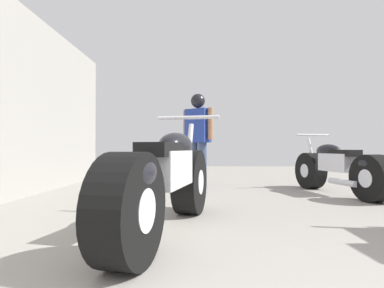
{
  "coord_description": "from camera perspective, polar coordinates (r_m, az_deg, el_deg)",
  "views": [
    {
      "loc": [
        -0.55,
        0.28,
        0.67
      ],
      "look_at": [
        -0.63,
        3.8,
        0.72
      ],
      "focal_mm": 29.08,
      "sensor_mm": 36.0,
      "label": 1
    }
  ],
  "objects": [
    {
      "name": "ground_plane",
      "position": [
        3.31,
        11.17,
        -12.46
      ],
      "size": [
        16.67,
        16.67,
        0.0
      ],
      "primitive_type": "plane",
      "color": "gray"
    },
    {
      "name": "motorcycle_maroon_cruiser",
      "position": [
        2.45,
        -4.77,
        -6.84
      ],
      "size": [
        0.78,
        2.13,
        1.0
      ],
      "color": "black",
      "rests_on": "ground_plane"
    },
    {
      "name": "motorcycle_black_naked",
      "position": [
        4.97,
        25.31,
        -4.15
      ],
      "size": [
        0.75,
        1.93,
        0.91
      ],
      "color": "black",
      "rests_on": "ground_plane"
    },
    {
      "name": "mechanic_in_blue",
      "position": [
        5.48,
        1.1,
        2.44
      ],
      "size": [
        0.58,
        0.46,
        1.63
      ],
      "color": "#384766",
      "rests_on": "ground_plane"
    }
  ]
}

